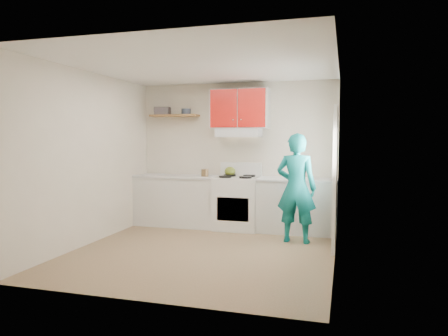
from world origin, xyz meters
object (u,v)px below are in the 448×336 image
(tin, at_px, (186,112))
(person, at_px, (296,188))
(stove, at_px, (237,203))
(crock, at_px, (205,173))
(kettle, at_px, (230,171))

(tin, distance_m, person, 2.62)
(stove, distance_m, crock, 0.78)
(tin, bearing_deg, stove, -10.62)
(tin, height_order, person, tin)
(stove, bearing_deg, person, -31.49)
(tin, xyz_separation_m, kettle, (0.85, -0.02, -1.09))
(stove, relative_size, crock, 5.95)
(kettle, distance_m, person, 1.54)
(crock, bearing_deg, kettle, 29.72)
(tin, bearing_deg, person, -22.15)
(kettle, relative_size, crock, 1.28)
(stove, xyz_separation_m, tin, (-1.03, 0.19, 1.63))
(stove, distance_m, kettle, 0.60)
(stove, bearing_deg, crock, -174.38)
(crock, relative_size, person, 0.09)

